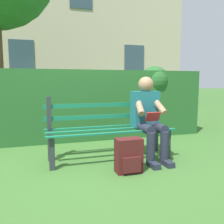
% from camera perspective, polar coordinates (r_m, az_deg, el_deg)
% --- Properties ---
extents(ground, '(60.00, 60.00, 0.00)m').
position_cam_1_polar(ground, '(3.50, -0.50, -11.10)').
color(ground, '#3D6B2D').
extents(park_bench, '(1.78, 0.53, 0.90)m').
position_cam_1_polar(park_bench, '(3.46, -0.87, -3.92)').
color(park_bench, '#2D3338').
rests_on(park_bench, ground).
extents(person_seated, '(0.44, 0.73, 1.17)m').
position_cam_1_polar(person_seated, '(3.46, 8.61, -0.85)').
color(person_seated, '#1E6672').
rests_on(person_seated, ground).
extents(hedge_backdrop, '(4.56, 0.73, 1.41)m').
position_cam_1_polar(hedge_backdrop, '(4.70, -5.37, 2.23)').
color(hedge_backdrop, '#265B28').
rests_on(hedge_backdrop, ground).
extents(building_facade, '(9.23, 3.25, 7.40)m').
position_cam_1_polar(building_facade, '(11.97, -8.77, 19.69)').
color(building_facade, '#BCAD93').
rests_on(building_facade, ground).
extents(backpack, '(0.32, 0.25, 0.42)m').
position_cam_1_polar(backpack, '(2.97, 4.00, -10.32)').
color(backpack, '#4C1919').
rests_on(backpack, ground).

